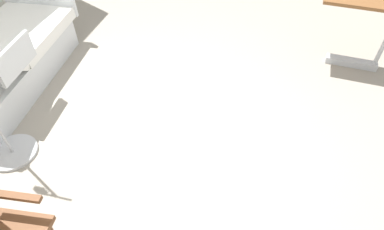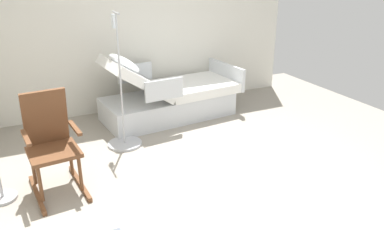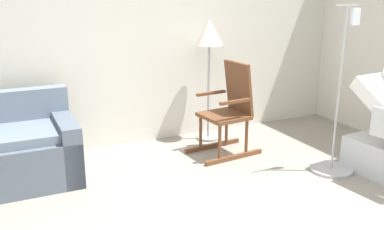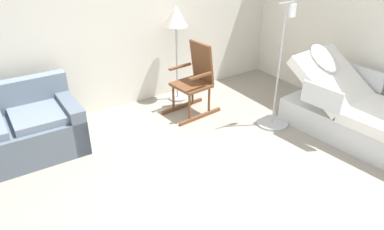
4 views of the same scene
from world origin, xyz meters
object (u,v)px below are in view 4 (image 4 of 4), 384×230
object	(u,v)px
iv_pole	(274,108)
floor_lamp	(176,23)
hospital_bed	(361,117)
rocking_chair	(195,80)
couch	(11,135)

from	to	relation	value
iv_pole	floor_lamp	bearing A→B (deg)	115.54
hospital_bed	iv_pole	size ratio (longest dim) A/B	1.27
rocking_chair	iv_pole	size ratio (longest dim) A/B	0.62
hospital_bed	couch	world-z (taller)	hospital_bed
hospital_bed	floor_lamp	distance (m)	2.86
rocking_chair	iv_pole	bearing A→B (deg)	-52.79
rocking_chair	floor_lamp	distance (m)	0.90
hospital_bed	rocking_chair	xyz separation A→B (m)	(-1.37, 1.82, 0.19)
rocking_chair	floor_lamp	xyz separation A→B (m)	(0.01, 0.52, 0.72)
hospital_bed	couch	bearing A→B (deg)	152.16
couch	iv_pole	bearing A→B (deg)	-19.79
couch	floor_lamp	size ratio (longest dim) A/B	1.09
hospital_bed	couch	xyz separation A→B (m)	(-3.86, 2.04, -0.01)
iv_pole	hospital_bed	bearing A→B (deg)	-53.26
hospital_bed	iv_pole	xyz separation A→B (m)	(-0.66, 0.89, -0.06)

